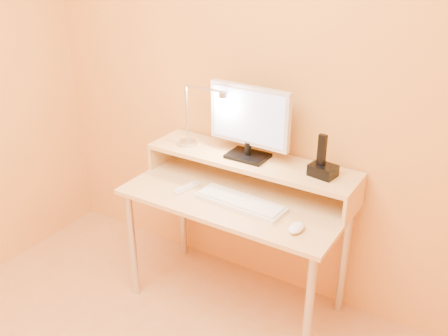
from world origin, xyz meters
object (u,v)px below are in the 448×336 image
Objects in this scene: lamp_base at (188,143)px; keyboard at (240,203)px; monitor_panel at (250,116)px; mouse at (296,228)px; remote_control at (187,188)px; phone_dock at (323,170)px.

lamp_base is 0.53m from keyboard.
mouse is (0.44, -0.32, -0.38)m from monitor_panel.
keyboard is at bearing 11.89° from remote_control.
lamp_base is 0.88m from mouse.
lamp_base is at bearing -171.61° from monitor_panel.
phone_dock is 1.17× the size of mouse.
keyboard is (0.09, -0.24, -0.39)m from monitor_panel.
lamp_base reaches higher than keyboard.
mouse is at bearing -9.32° from keyboard.
monitor_panel reaches higher than phone_dock.
mouse reaches higher than keyboard.
monitor_panel is at bearing 146.92° from mouse.
keyboard is 2.96× the size of remote_control.
remote_control is (-0.68, -0.24, -0.18)m from phone_dock.
remote_control is (-0.25, -0.25, -0.39)m from monitor_panel.
phone_dock is at bearing 1.05° from monitor_panel.
lamp_base is 0.77× the size of phone_dock.
monitor_panel reaches higher than remote_control.
mouse is at bearing -33.64° from monitor_panel.
remote_control is (-0.33, -0.01, -0.00)m from keyboard.
mouse is (0.35, -0.08, 0.01)m from keyboard.
mouse is (0.82, -0.28, -0.15)m from lamp_base.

